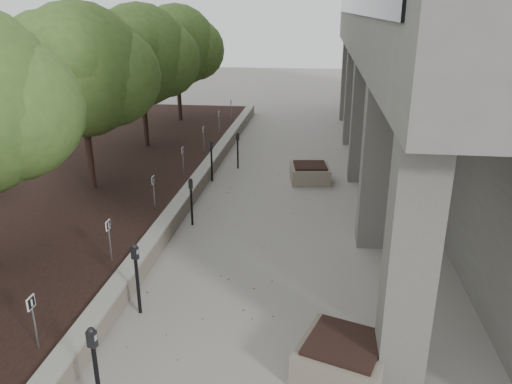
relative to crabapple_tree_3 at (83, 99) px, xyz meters
The scene contains 20 objects.
retaining_wall 4.25m from the crabapple_tree_3, 18.58° to the left, with size 0.39×26.00×0.50m, color gray, non-canonical shape.
planting_bed 3.16m from the crabapple_tree_3, 124.99° to the left, with size 7.00×26.00×0.40m, color black.
crabapple_tree_3 is the anchor object (origin of this frame).
crabapple_tree_4 5.00m from the crabapple_tree_3, 90.00° to the left, with size 4.60×4.00×5.44m, color #395C23, non-canonical shape.
crabapple_tree_5 10.00m from the crabapple_tree_3, 90.00° to the left, with size 4.60×4.00×5.44m, color #395C23, non-canonical shape.
parking_sign_2 8.20m from the crabapple_tree_3, 71.91° to the right, with size 0.04×0.22×0.96m, color black, non-canonical shape.
parking_sign_3 5.59m from the crabapple_tree_3, 61.43° to the right, with size 0.04×0.22×0.96m, color black, non-canonical shape.
parking_sign_4 3.64m from the crabapple_tree_3, 31.48° to the right, with size 0.04×0.22×0.96m, color black, non-canonical shape.
parking_sign_5 3.64m from the crabapple_tree_3, 31.48° to the left, with size 0.04×0.22×0.96m, color black, non-canonical shape.
parking_sign_6 5.59m from the crabapple_tree_3, 61.43° to the left, with size 0.04×0.22×0.96m, color black, non-canonical shape.
parking_sign_7 8.20m from the crabapple_tree_3, 71.91° to the left, with size 0.04×0.22×0.96m, color black, non-canonical shape.
parking_sign_8 11.01m from the crabapple_tree_3, 76.87° to the left, with size 0.04×0.22×0.96m, color black, non-canonical shape.
parking_meter_1 9.47m from the crabapple_tree_3, 65.27° to the right, with size 0.15×0.11×1.50m, color black, non-canonical shape.
parking_meter_2 7.14m from the crabapple_tree_3, 58.65° to the right, with size 0.15×0.10×1.48m, color black, non-canonical shape.
parking_meter_3 4.51m from the crabapple_tree_3, 23.44° to the right, with size 0.13×0.09×1.34m, color black, non-canonical shape.
parking_meter_4 4.59m from the crabapple_tree_3, 33.74° to the left, with size 0.14×0.10×1.43m, color black, non-canonical shape.
parking_meter_5 5.91m from the crabapple_tree_3, 43.68° to the left, with size 0.13×0.10×1.36m, color black, non-canonical shape.
planter_front 10.53m from the crabapple_tree_3, 43.62° to the right, with size 1.34×1.34×0.62m, color gray, non-canonical shape.
planter_back 7.59m from the crabapple_tree_3, 21.51° to the left, with size 1.28×1.28×0.60m, color gray, non-canonical shape.
berry_scatter 6.38m from the crabapple_tree_3, 32.55° to the right, with size 3.30×14.10×0.02m, color maroon, non-canonical shape.
Camera 1 is at (2.00, -5.73, 5.57)m, focal length 35.13 mm.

